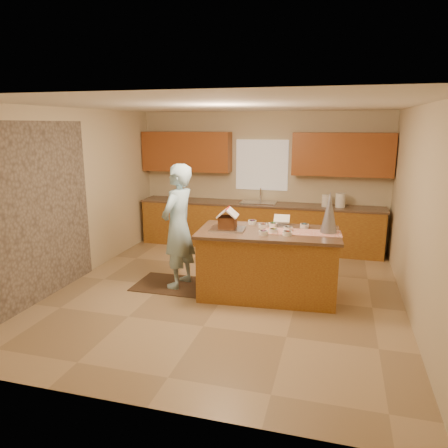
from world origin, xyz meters
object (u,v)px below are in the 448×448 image
Objects in this scene: island_base at (268,265)px; boy at (178,226)px; gingerbread_house at (228,220)px; tinsel_tree at (329,212)px.

island_base is 1.01× the size of boy.
gingerbread_house is at bearing 92.45° from boy.
gingerbread_house is at bearing -174.81° from island_base.
gingerbread_house reaches higher than island_base.
boy is at bearing -177.14° from tinsel_tree.
boy is 5.91× the size of gingerbread_house.
tinsel_tree is 0.31× the size of boy.
island_base is 0.87m from gingerbread_house.
gingerbread_house is at bearing -171.30° from tinsel_tree.
tinsel_tree reaches higher than gingerbread_house.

